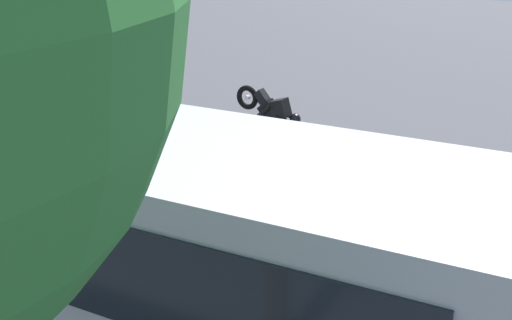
{
  "coord_description": "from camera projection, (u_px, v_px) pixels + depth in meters",
  "views": [
    {
      "loc": [
        -3.42,
        10.09,
        5.39
      ],
      "look_at": [
        1.19,
        -0.25,
        1.1
      ],
      "focal_mm": 44.3,
      "sensor_mm": 36.0,
      "label": 1
    }
  ],
  "objects": [
    {
      "name": "bay_line_a",
      "position": [
        445.0,
        211.0,
        12.52
      ],
      "size": [
        0.3,
        4.82,
        0.01
      ],
      "color": "white",
      "rests_on": "ground_plane"
    },
    {
      "name": "spectator_centre",
      "position": [
        239.0,
        215.0,
        9.89
      ],
      "size": [
        0.58,
        0.34,
        1.8
      ],
      "color": "#473823",
      "rests_on": "ground_plane"
    },
    {
      "name": "spectator_left",
      "position": [
        302.0,
        243.0,
        9.26
      ],
      "size": [
        0.57,
        0.32,
        1.65
      ],
      "color": "#473823",
      "rests_on": "ground_plane"
    },
    {
      "name": "tour_bus",
      "position": [
        95.0,
        252.0,
        7.63
      ],
      "size": [
        10.46,
        3.05,
        3.25
      ],
      "color": "#B7BABF",
      "rests_on": "ground_plane"
    },
    {
      "name": "bay_line_c",
      "position": [
        191.0,
        168.0,
        14.72
      ],
      "size": [
        0.24,
        3.5,
        0.01
      ],
      "color": "white",
      "rests_on": "ground_plane"
    },
    {
      "name": "stunt_motorcycle",
      "position": [
        273.0,
        116.0,
        15.07
      ],
      "size": [
        1.94,
        0.67,
        1.81
      ],
      "color": "black",
      "rests_on": "ground_plane"
    },
    {
      "name": "spectator_right",
      "position": [
        158.0,
        210.0,
        10.21
      ],
      "size": [
        0.57,
        0.31,
        1.72
      ],
      "color": "#473823",
      "rests_on": "ground_plane"
    },
    {
      "name": "traffic_cone",
      "position": [
        331.0,
        159.0,
        14.44
      ],
      "size": [
        0.34,
        0.34,
        0.63
      ],
      "color": "orange",
      "rests_on": "ground_plane"
    },
    {
      "name": "bay_line_b",
      "position": [
        308.0,
        188.0,
        13.62
      ],
      "size": [
        0.3,
        4.86,
        0.01
      ],
      "color": "white",
      "rests_on": "ground_plane"
    },
    {
      "name": "spectator_far_right",
      "position": [
        114.0,
        191.0,
        10.91
      ],
      "size": [
        0.58,
        0.37,
        1.72
      ],
      "color": "black",
      "rests_on": "ground_plane"
    },
    {
      "name": "ground_plane",
      "position": [
        308.0,
        228.0,
        11.83
      ],
      "size": [
        80.0,
        80.0,
        0.0
      ],
      "primitive_type": "plane",
      "color": "#424247"
    },
    {
      "name": "spectator_far_left",
      "position": [
        385.0,
        246.0,
        8.95
      ],
      "size": [
        0.57,
        0.39,
        1.8
      ],
      "color": "#473823",
      "rests_on": "ground_plane"
    }
  ]
}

